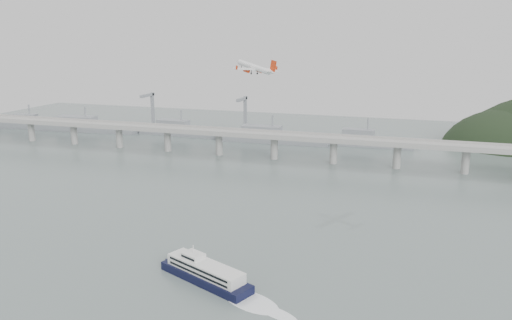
% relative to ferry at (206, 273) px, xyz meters
% --- Properties ---
extents(ground, '(900.00, 900.00, 0.00)m').
position_rel_ferry_xyz_m(ground, '(-0.53, 17.43, -3.89)').
color(ground, slate).
rests_on(ground, ground).
extents(bridge, '(800.00, 22.00, 23.90)m').
position_rel_ferry_xyz_m(bridge, '(-1.68, 217.43, 13.76)').
color(bridge, '#999996').
rests_on(bridge, ground).
extents(distant_fleet, '(453.00, 60.90, 40.00)m').
position_rel_ferry_xyz_m(distant_fleet, '(-155.89, 282.51, 2.33)').
color(distant_fleet, gray).
rests_on(distant_fleet, ground).
extents(ferry, '(71.72, 36.63, 14.34)m').
position_rel_ferry_xyz_m(ferry, '(0.00, 0.00, 0.00)').
color(ferry, black).
rests_on(ferry, ground).
extents(airliner, '(34.10, 32.18, 9.80)m').
position_rel_ferry_xyz_m(airliner, '(-17.56, 124.01, 78.29)').
color(airliner, white).
rests_on(airliner, ground).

